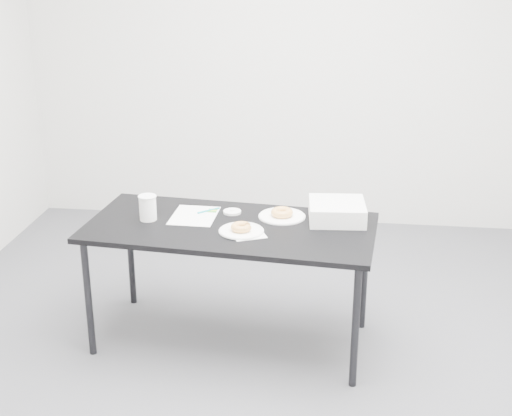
# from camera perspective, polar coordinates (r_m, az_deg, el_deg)

# --- Properties ---
(floor) EXTENTS (4.00, 4.00, 0.00)m
(floor) POSITION_cam_1_polar(r_m,az_deg,el_deg) (4.05, -0.44, -11.13)
(floor) COLOR #46464B
(floor) RESTS_ON ground
(wall_back) EXTENTS (4.00, 0.02, 2.70)m
(wall_back) POSITION_cam_1_polar(r_m,az_deg,el_deg) (5.49, 2.33, 12.39)
(wall_back) COLOR silver
(wall_back) RESTS_ON floor
(table) EXTENTS (1.60, 0.86, 0.70)m
(table) POSITION_cam_1_polar(r_m,az_deg,el_deg) (3.84, -2.06, -2.12)
(table) COLOR black
(table) RESTS_ON floor
(scorecard) EXTENTS (0.25, 0.31, 0.00)m
(scorecard) POSITION_cam_1_polar(r_m,az_deg,el_deg) (3.96, -4.96, -0.61)
(scorecard) COLOR white
(scorecard) RESTS_ON table
(logo_patch) EXTENTS (0.05, 0.05, 0.00)m
(logo_patch) POSITION_cam_1_polar(r_m,az_deg,el_deg) (4.02, -3.50, -0.21)
(logo_patch) COLOR green
(logo_patch) RESTS_ON scorecard
(pen) EXTENTS (0.11, 0.10, 0.01)m
(pen) POSITION_cam_1_polar(r_m,az_deg,el_deg) (4.01, -3.81, -0.19)
(pen) COLOR #0D8898
(pen) RESTS_ON scorecard
(napkin) EXTENTS (0.22, 0.22, 0.00)m
(napkin) POSITION_cam_1_polar(r_m,az_deg,el_deg) (3.70, -0.65, -2.07)
(napkin) COLOR white
(napkin) RESTS_ON table
(plate_near) EXTENTS (0.24, 0.24, 0.01)m
(plate_near) POSITION_cam_1_polar(r_m,az_deg,el_deg) (3.73, -1.18, -1.84)
(plate_near) COLOR white
(plate_near) RESTS_ON napkin
(donut_near) EXTENTS (0.14, 0.14, 0.04)m
(donut_near) POSITION_cam_1_polar(r_m,az_deg,el_deg) (3.72, -1.19, -1.54)
(donut_near) COLOR #C1813D
(donut_near) RESTS_ON plate_near
(plate_far) EXTENTS (0.26, 0.26, 0.01)m
(plate_far) POSITION_cam_1_polar(r_m,az_deg,el_deg) (3.93, 2.09, -0.68)
(plate_far) COLOR white
(plate_far) RESTS_ON table
(donut_far) EXTENTS (0.14, 0.14, 0.04)m
(donut_far) POSITION_cam_1_polar(r_m,az_deg,el_deg) (3.92, 2.09, -0.35)
(donut_far) COLOR #C1813D
(donut_far) RESTS_ON plate_far
(coffee_cup) EXTENTS (0.09, 0.09, 0.14)m
(coffee_cup) POSITION_cam_1_polar(r_m,az_deg,el_deg) (3.91, -8.65, 0.03)
(coffee_cup) COLOR white
(coffee_cup) RESTS_ON table
(cup_lid) EXTENTS (0.10, 0.10, 0.01)m
(cup_lid) POSITION_cam_1_polar(r_m,az_deg,el_deg) (3.99, -1.91, -0.31)
(cup_lid) COLOR white
(cup_lid) RESTS_ON table
(bakery_box) EXTENTS (0.32, 0.32, 0.10)m
(bakery_box) POSITION_cam_1_polar(r_m,az_deg,el_deg) (3.90, 6.49, -0.26)
(bakery_box) COLOR silver
(bakery_box) RESTS_ON table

